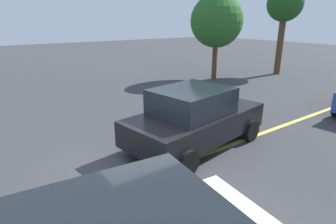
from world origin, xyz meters
The scene contains 5 objects.
ground_plane centered at (0.00, 0.00, 0.00)m, with size 80.00×80.00×0.00m, color #38383A.
lane_marking_centre centered at (3.00, 0.00, 0.01)m, with size 28.00×0.16×0.01m, color #E0D14C.
car_black_behind_van centered at (2.05, 0.60, 0.84)m, with size 4.38×2.60×1.69m.
tree_left_verge centered at (9.14, 7.02, 3.33)m, with size 2.98×2.98×4.84m.
tree_centre_verge centered at (13.72, 5.80, 4.24)m, with size 2.19×2.19×5.46m.
Camera 1 is at (-2.76, -4.85, 3.43)m, focal length 29.69 mm.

